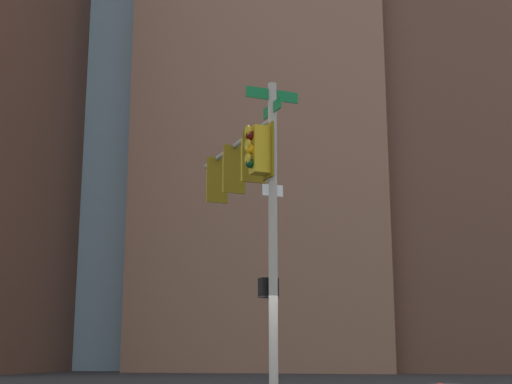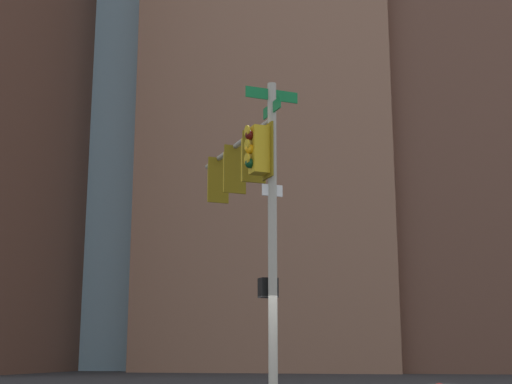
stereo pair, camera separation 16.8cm
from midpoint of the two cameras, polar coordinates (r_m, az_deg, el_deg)
name	(u,v)px [view 2 (the right image)]	position (r m, az deg, el deg)	size (l,w,h in m)	color
signal_pole_assembly	(247,184)	(16.43, -0.44, 0.59)	(3.02, 4.05, 6.97)	#9E998C
building_brick_nearside	(278,48)	(62.86, 1.78, 11.08)	(18.80, 15.13, 52.60)	#845B47
building_brick_farside	(504,80)	(63.85, 18.68, 8.20)	(18.38, 18.93, 46.04)	brown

